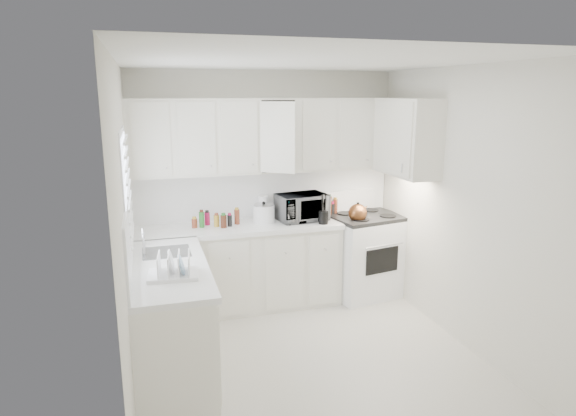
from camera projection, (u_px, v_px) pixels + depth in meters
name	position (u px, v px, depth m)	size (l,w,h in m)	color
floor	(310.00, 359.00, 4.50)	(3.20, 3.20, 0.00)	beige
ceiling	(313.00, 61.00, 3.91)	(3.20, 3.20, 0.00)	white
wall_back	(266.00, 187.00, 5.70)	(3.00, 3.00, 0.00)	silver
wall_front	(406.00, 290.00, 2.71)	(3.00, 3.00, 0.00)	silver
wall_left	(126.00, 234.00, 3.79)	(3.20, 3.20, 0.00)	silver
wall_right	(463.00, 209.00, 4.62)	(3.20, 3.20, 0.00)	silver
window_blinds	(127.00, 193.00, 4.07)	(0.06, 0.96, 1.06)	white
lower_cabinets_back	(239.00, 269.00, 5.51)	(2.22, 0.60, 0.90)	silver
lower_cabinets_left	(171.00, 320.00, 4.26)	(0.60, 1.60, 0.90)	silver
countertop_back	(238.00, 228.00, 5.39)	(2.24, 0.64, 0.05)	silver
countertop_left	(169.00, 268.00, 4.15)	(0.64, 1.62, 0.05)	silver
backsplash_back	(266.00, 193.00, 5.71)	(2.98, 0.02, 0.55)	white
backsplash_left	(129.00, 236.00, 4.00)	(0.02, 1.60, 0.55)	white
upper_cabinets_back	(269.00, 172.00, 5.50)	(3.00, 0.33, 0.80)	silver
upper_cabinets_right	(405.00, 175.00, 5.29)	(0.33, 0.90, 0.80)	silver
sink	(166.00, 240.00, 4.45)	(0.42, 0.38, 0.30)	gray
stove	(365.00, 244.00, 5.84)	(0.81, 0.66, 1.24)	white
tea_kettle	(358.00, 212.00, 5.54)	(0.26, 0.22, 0.24)	brown
frying_pan	(374.00, 212.00, 5.96)	(0.24, 0.40, 0.04)	black
microwave	(302.00, 204.00, 5.57)	(0.54, 0.30, 0.37)	gray
rice_cooker	(264.00, 212.00, 5.48)	(0.24, 0.24, 0.24)	white
paper_towel	(263.00, 207.00, 5.63)	(0.12, 0.12, 0.27)	white
utensil_crock	(324.00, 209.00, 5.41)	(0.11, 0.11, 0.34)	black
dish_rack	(173.00, 263.00, 3.86)	(0.39, 0.29, 0.21)	white
spice_left_0	(194.00, 220.00, 5.36)	(0.06, 0.06, 0.13)	brown
spice_left_1	(202.00, 221.00, 5.30)	(0.06, 0.06, 0.13)	#257128
spice_left_2	(208.00, 219.00, 5.41)	(0.06, 0.06, 0.13)	#BB184D
spice_left_3	(216.00, 220.00, 5.34)	(0.06, 0.06, 0.13)	gold
spice_left_4	(222.00, 218.00, 5.45)	(0.06, 0.06, 0.13)	#4D2516
spice_left_5	(230.00, 219.00, 5.38)	(0.06, 0.06, 0.13)	black
spice_left_6	(235.00, 217.00, 5.49)	(0.06, 0.06, 0.13)	brown
sauce_right_0	(317.00, 208.00, 5.79)	(0.06, 0.06, 0.19)	#BB184D
sauce_right_1	(323.00, 209.00, 5.75)	(0.06, 0.06, 0.19)	gold
sauce_right_2	(326.00, 207.00, 5.82)	(0.06, 0.06, 0.19)	#4D2516
sauce_right_3	(332.00, 208.00, 5.78)	(0.06, 0.06, 0.19)	black
sauce_right_4	(335.00, 207.00, 5.85)	(0.06, 0.06, 0.19)	brown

